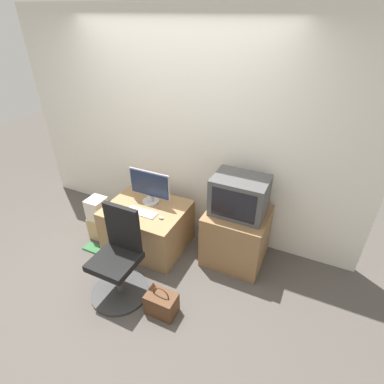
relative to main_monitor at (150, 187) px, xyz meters
name	(u,v)px	position (x,y,z in m)	size (l,w,h in m)	color
ground_plane	(124,289)	(0.15, -0.85, -0.76)	(12.00, 12.00, 0.00)	#4C4742
wall_back	(179,132)	(0.15, 0.48, 0.54)	(4.40, 0.05, 2.60)	silver
desk	(148,226)	(0.01, -0.12, -0.49)	(0.92, 0.75, 0.55)	#937047
side_stand	(236,236)	(1.05, 0.10, -0.44)	(0.66, 0.62, 0.65)	olive
main_monitor	(150,187)	(0.00, 0.00, 0.00)	(0.52, 0.20, 0.41)	#B2B2B7
keyboard	(142,212)	(0.02, -0.24, -0.20)	(0.37, 0.13, 0.01)	silver
mouse	(161,218)	(0.28, -0.24, -0.19)	(0.06, 0.04, 0.03)	silver
crt_tv	(239,196)	(1.04, 0.11, 0.10)	(0.57, 0.42, 0.42)	#474747
office_chair	(119,263)	(0.15, -0.86, -0.38)	(0.59, 0.59, 0.98)	#333333
cardboard_box_lower	(101,227)	(-0.63, -0.26, -0.62)	(0.22, 0.24, 0.29)	tan
cardboard_box_upper	(97,209)	(-0.63, -0.26, -0.34)	(0.21, 0.22, 0.27)	beige
handbag	(162,303)	(0.66, -0.92, -0.64)	(0.29, 0.19, 0.33)	#4C2D19
book	(93,248)	(-0.56, -0.51, -0.75)	(0.23, 0.13, 0.02)	#2D6638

